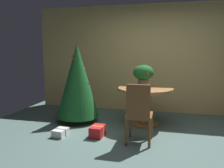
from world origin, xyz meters
TOP-DOWN VIEW (x-y plane):
  - ground_plane at (0.00, 0.00)m, footprint 6.60×6.60m
  - back_wall_panel at (0.00, 2.20)m, footprint 6.00×0.10m
  - round_dining_table at (-0.12, 1.05)m, footprint 1.09×1.09m
  - flower_vase at (-0.17, 1.08)m, footprint 0.41×0.41m
  - wooden_chair_near at (-0.12, 0.03)m, footprint 0.41×0.44m
  - holiday_tree at (-1.52, 0.94)m, footprint 0.89×0.89m
  - gift_box_cream at (-1.50, 0.05)m, footprint 0.23×0.29m
  - gift_box_red at (-0.86, 0.19)m, footprint 0.23×0.33m

SIDE VIEW (x-z plane):
  - ground_plane at x=0.00m, z-range 0.00..0.00m
  - gift_box_cream at x=-1.50m, z-range 0.00..0.13m
  - gift_box_red at x=-0.86m, z-range 0.00..0.19m
  - wooden_chair_near at x=-0.12m, z-range 0.04..1.03m
  - round_dining_table at x=-0.12m, z-range 0.16..0.92m
  - holiday_tree at x=-1.52m, z-range 0.06..1.70m
  - flower_vase at x=-0.17m, z-range 0.81..1.27m
  - back_wall_panel at x=0.00m, z-range 0.00..2.60m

